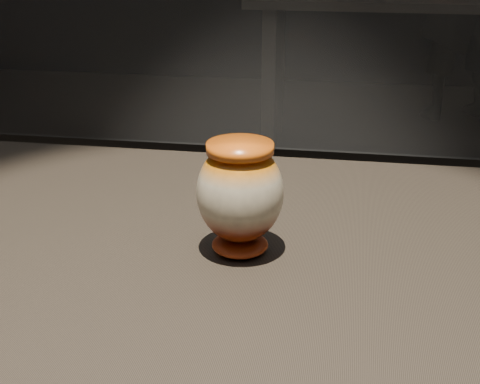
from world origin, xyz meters
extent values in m
cube|color=black|center=(0.00, 0.00, 0.88)|extent=(2.00, 0.80, 0.05)
ellipsoid|color=#651D08|center=(0.11, 0.00, 0.91)|extent=(0.10, 0.10, 0.02)
ellipsoid|color=beige|center=(0.11, 0.00, 0.99)|extent=(0.15, 0.15, 0.14)
cylinder|color=orange|center=(0.11, 0.00, 1.05)|extent=(0.11, 0.11, 0.01)
cube|color=black|center=(0.61, 3.28, 0.88)|extent=(2.00, 0.60, 0.05)
cube|color=black|center=(-0.24, 3.28, 0.42)|extent=(0.08, 0.50, 0.85)
camera|label=1|loc=(0.25, -0.80, 1.32)|focal=50.00mm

